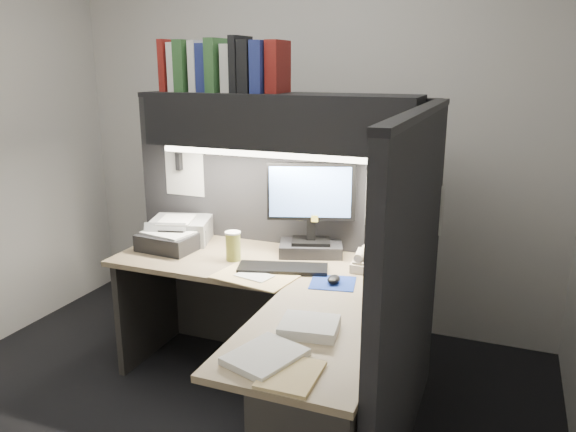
% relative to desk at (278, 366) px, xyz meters
% --- Properties ---
extents(floor, '(3.50, 3.50, 0.00)m').
position_rel_desk_xyz_m(floor, '(-0.43, 0.00, -0.44)').
color(floor, black).
rests_on(floor, ground).
extents(wall_back, '(3.50, 0.04, 2.70)m').
position_rel_desk_xyz_m(wall_back, '(-0.43, 1.50, 0.91)').
color(wall_back, silver).
rests_on(wall_back, floor).
extents(partition_back, '(1.90, 0.06, 1.60)m').
position_rel_desk_xyz_m(partition_back, '(-0.40, 0.93, 0.36)').
color(partition_back, black).
rests_on(partition_back, floor).
extents(partition_right, '(0.06, 1.50, 1.60)m').
position_rel_desk_xyz_m(partition_right, '(0.55, 0.18, 0.36)').
color(partition_right, black).
rests_on(partition_right, floor).
extents(desk, '(1.70, 1.53, 0.73)m').
position_rel_desk_xyz_m(desk, '(0.00, 0.00, 0.00)').
color(desk, '#978160').
rests_on(desk, floor).
extents(overhead_shelf, '(1.55, 0.34, 0.30)m').
position_rel_desk_xyz_m(overhead_shelf, '(-0.30, 0.75, 1.06)').
color(overhead_shelf, black).
rests_on(overhead_shelf, partition_back).
extents(task_light_tube, '(1.32, 0.04, 0.04)m').
position_rel_desk_xyz_m(task_light_tube, '(-0.30, 0.61, 0.89)').
color(task_light_tube, white).
rests_on(task_light_tube, overhead_shelf).
extents(monitor, '(0.49, 0.33, 0.54)m').
position_rel_desk_xyz_m(monitor, '(-0.12, 0.78, 0.50)').
color(monitor, black).
rests_on(monitor, desk).
extents(keyboard, '(0.51, 0.29, 0.02)m').
position_rel_desk_xyz_m(keyboard, '(-0.17, 0.47, 0.30)').
color(keyboard, black).
rests_on(keyboard, desk).
extents(mousepad, '(0.26, 0.24, 0.00)m').
position_rel_desk_xyz_m(mousepad, '(0.14, 0.40, 0.29)').
color(mousepad, navy).
rests_on(mousepad, desk).
extents(mouse, '(0.07, 0.10, 0.04)m').
position_rel_desk_xyz_m(mouse, '(0.14, 0.40, 0.31)').
color(mouse, black).
rests_on(mouse, mousepad).
extents(telephone, '(0.20, 0.21, 0.08)m').
position_rel_desk_xyz_m(telephone, '(0.27, 0.66, 0.33)').
color(telephone, beige).
rests_on(telephone, desk).
extents(coffee_cup, '(0.11, 0.11, 0.16)m').
position_rel_desk_xyz_m(coffee_cup, '(-0.49, 0.52, 0.37)').
color(coffee_cup, '#B0A946').
rests_on(coffee_cup, desk).
extents(printer, '(0.43, 0.40, 0.14)m').
position_rel_desk_xyz_m(printer, '(-0.96, 0.72, 0.36)').
color(printer, '#939699').
rests_on(printer, desk).
extents(notebook_stack, '(0.35, 0.30, 0.10)m').
position_rel_desk_xyz_m(notebook_stack, '(-0.93, 0.56, 0.34)').
color(notebook_stack, black).
rests_on(notebook_stack, desk).
extents(open_folder, '(0.45, 0.33, 0.01)m').
position_rel_desk_xyz_m(open_folder, '(-0.27, 0.32, 0.29)').
color(open_folder, '#E1C37F').
rests_on(open_folder, desk).
extents(paper_stack_a, '(0.26, 0.23, 0.05)m').
position_rel_desk_xyz_m(paper_stack_a, '(0.20, -0.15, 0.31)').
color(paper_stack_a, white).
rests_on(paper_stack_a, desk).
extents(paper_stack_b, '(0.30, 0.33, 0.03)m').
position_rel_desk_xyz_m(paper_stack_b, '(0.13, -0.43, 0.30)').
color(paper_stack_b, white).
rests_on(paper_stack_b, desk).
extents(manila_stack, '(0.20, 0.25, 0.01)m').
position_rel_desk_xyz_m(manila_stack, '(0.26, -0.50, 0.29)').
color(manila_stack, '#E1C37F').
rests_on(manila_stack, desk).
extents(binder_row, '(0.72, 0.26, 0.30)m').
position_rel_desk_xyz_m(binder_row, '(-0.64, 0.75, 1.35)').
color(binder_row, maroon).
rests_on(binder_row, overhead_shelf).
extents(pinned_papers, '(1.76, 1.31, 0.51)m').
position_rel_desk_xyz_m(pinned_papers, '(-0.00, 0.56, 0.61)').
color(pinned_papers, white).
rests_on(pinned_papers, partition_back).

